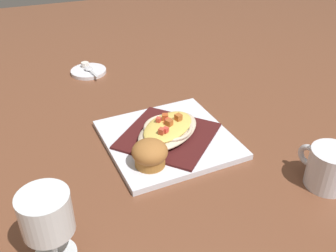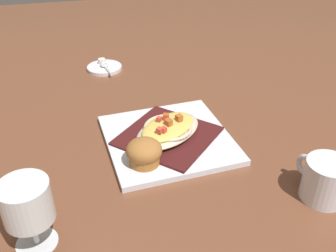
{
  "view_description": "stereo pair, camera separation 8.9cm",
  "coord_description": "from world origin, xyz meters",
  "views": [
    {
      "loc": [
        0.26,
        0.7,
        0.53
      ],
      "look_at": [
        0.0,
        0.0,
        0.04
      ],
      "focal_mm": 41.54,
      "sensor_mm": 36.0,
      "label": 1
    },
    {
      "loc": [
        0.18,
        0.73,
        0.53
      ],
      "look_at": [
        0.0,
        0.0,
        0.04
      ],
      "focal_mm": 41.54,
      "sensor_mm": 36.0,
      "label": 2
    }
  ],
  "objects": [
    {
      "name": "muffin",
      "position": [
        0.07,
        0.08,
        0.04
      ],
      "size": [
        0.08,
        0.08,
        0.06
      ],
      "color": "#A6682B",
      "rests_on": "square_plate"
    },
    {
      "name": "ground_plane",
      "position": [
        0.0,
        0.0,
        0.0
      ],
      "size": [
        2.6,
        2.6,
        0.0
      ],
      "primitive_type": "plane",
      "color": "brown"
    },
    {
      "name": "spoon",
      "position": [
        0.1,
        -0.44,
        0.02
      ],
      "size": [
        0.03,
        0.09,
        0.01
      ],
      "color": "silver",
      "rests_on": "creamer_saucer"
    },
    {
      "name": "gratin_dish",
      "position": [
        0.0,
        0.0,
        0.04
      ],
      "size": [
        0.21,
        0.2,
        0.05
      ],
      "color": "beige",
      "rests_on": "folded_napkin"
    },
    {
      "name": "stemmed_glass",
      "position": [
        0.29,
        0.24,
        0.09
      ],
      "size": [
        0.08,
        0.08,
        0.13
      ],
      "color": "white",
      "rests_on": "ground_plane"
    },
    {
      "name": "square_plate",
      "position": [
        0.0,
        0.0,
        0.01
      ],
      "size": [
        0.3,
        0.3,
        0.01
      ],
      "primitive_type": "cube",
      "rotation": [
        0.0,
        0.0,
        0.08
      ],
      "color": "white",
      "rests_on": "ground_plane"
    },
    {
      "name": "creamer_saucer",
      "position": [
        0.1,
        -0.44,
        0.01
      ],
      "size": [
        0.11,
        0.11,
        0.01
      ],
      "primitive_type": "cylinder",
      "color": "white",
      "rests_on": "ground_plane"
    },
    {
      "name": "coffee_mug",
      "position": [
        -0.25,
        0.25,
        0.04
      ],
      "size": [
        0.09,
        0.12,
        0.08
      ],
      "color": "silver",
      "rests_on": "ground_plane"
    },
    {
      "name": "creamer_cup_0",
      "position": [
        0.11,
        -0.47,
        0.02
      ],
      "size": [
        0.02,
        0.02,
        0.02
      ],
      "primitive_type": "cylinder",
      "color": "white",
      "rests_on": "creamer_saucer"
    },
    {
      "name": "folded_napkin",
      "position": [
        0.0,
        0.0,
        0.02
      ],
      "size": [
        0.28,
        0.28,
        0.01
      ],
      "primitive_type": "cube",
      "rotation": [
        0.0,
        0.0,
        0.79
      ],
      "color": "#441616",
      "rests_on": "square_plate"
    }
  ]
}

